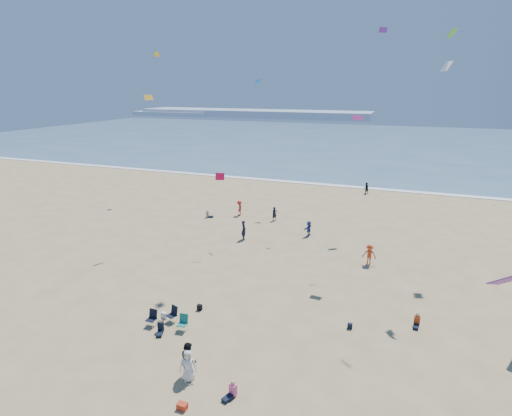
% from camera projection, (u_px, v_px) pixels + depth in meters
% --- Properties ---
extents(ground, '(220.00, 220.00, 0.00)m').
position_uv_depth(ground, '(150.00, 413.00, 17.50)').
color(ground, tan).
rests_on(ground, ground).
extents(ocean, '(220.00, 100.00, 0.06)m').
position_uv_depth(ocean, '(367.00, 142.00, 102.64)').
color(ocean, '#476B84').
rests_on(ocean, ground).
extents(surf_line, '(220.00, 1.20, 0.08)m').
position_uv_depth(surf_line, '(332.00, 185.00, 57.82)').
color(surf_line, white).
rests_on(surf_line, ground).
extents(headland_far, '(110.00, 20.00, 3.20)m').
position_uv_depth(headland_far, '(253.00, 113.00, 189.48)').
color(headland_far, '#7A8EA8').
rests_on(headland_far, ground).
extents(headland_near, '(40.00, 14.00, 2.00)m').
position_uv_depth(headland_near, '(174.00, 113.00, 198.55)').
color(headland_near, '#7A8EA8').
rests_on(headland_near, ground).
extents(standing_flyers, '(35.51, 51.48, 1.90)m').
position_uv_depth(standing_flyers, '(289.00, 277.00, 28.22)').
color(standing_flyers, white).
rests_on(standing_flyers, ground).
extents(seated_group, '(22.04, 33.13, 0.84)m').
position_uv_depth(seated_group, '(244.00, 321.00, 23.64)').
color(seated_group, silver).
rests_on(seated_group, ground).
extents(chair_cluster, '(2.63, 1.49, 1.00)m').
position_uv_depth(chair_cluster, '(168.00, 319.00, 23.69)').
color(chair_cluster, black).
rests_on(chair_cluster, ground).
extents(white_tote, '(0.35, 0.20, 0.40)m').
position_uv_depth(white_tote, '(164.00, 315.00, 24.61)').
color(white_tote, white).
rests_on(white_tote, ground).
extents(black_backpack, '(0.30, 0.22, 0.38)m').
position_uv_depth(black_backpack, '(200.00, 307.00, 25.51)').
color(black_backpack, black).
rests_on(black_backpack, ground).
extents(cooler, '(0.45, 0.30, 0.30)m').
position_uv_depth(cooler, '(182.00, 406.00, 17.67)').
color(cooler, red).
rests_on(cooler, ground).
extents(navy_bag, '(0.28, 0.18, 0.34)m').
position_uv_depth(navy_bag, '(350.00, 326.00, 23.56)').
color(navy_bag, black).
rests_on(navy_bag, ground).
extents(kites_aloft, '(40.20, 41.06, 27.50)m').
position_uv_depth(kites_aloft, '(424.00, 82.00, 21.99)').
color(kites_aloft, pink).
rests_on(kites_aloft, ground).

